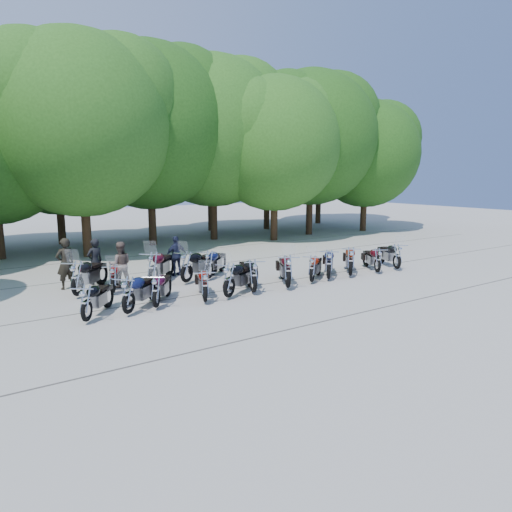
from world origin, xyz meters
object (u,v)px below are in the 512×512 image
motorcycle_15 (187,266)px  motorcycle_11 (397,256)px  rider_3 (95,261)px  motorcycle_0 (86,302)px  rider_0 (65,264)px  rider_1 (120,265)px  motorcycle_1 (128,294)px  motorcycle_8 (329,263)px  motorcycle_10 (378,259)px  motorcycle_5 (253,275)px  motorcycle_13 (113,278)px  motorcycle_9 (351,260)px  motorcycle_3 (205,285)px  motorcycle_7 (312,268)px  motorcycle_16 (209,264)px  motorcycle_6 (288,270)px  motorcycle_14 (153,267)px  motorcycle_4 (229,279)px  rider_2 (177,256)px  motorcycle_12 (77,277)px  motorcycle_2 (156,290)px

motorcycle_15 → motorcycle_11: bearing=-136.7°
rider_3 → motorcycle_0: bearing=54.2°
rider_0 → rider_3: rider_0 is taller
rider_1 → motorcycle_11: bearing=176.0°
motorcycle_1 → motorcycle_8: motorcycle_8 is taller
rider_1 → rider_3: (-0.63, 0.96, 0.03)m
motorcycle_8 → motorcycle_10: size_ratio=1.14×
motorcycle_0 → motorcycle_10: 11.50m
motorcycle_1 → rider_0: rider_0 is taller
motorcycle_5 → motorcycle_13: 4.73m
motorcycle_8 → rider_3: (-7.56, 4.36, 0.18)m
motorcycle_9 → rider_3: bearing=16.0°
motorcycle_8 → rider_3: bearing=12.9°
motorcycle_3 → rider_3: 5.08m
motorcycle_1 → rider_1: 3.65m
motorcycle_7 → motorcycle_0: bearing=51.3°
rider_1 → motorcycle_16: bearing=-179.5°
motorcycle_7 → motorcycle_8: motorcycle_8 is taller
motorcycle_0 → motorcycle_6: motorcycle_6 is taller
motorcycle_7 → motorcycle_14: 5.81m
motorcycle_15 → rider_0: bearing=36.5°
motorcycle_6 → motorcycle_11: (5.87, 0.06, -0.06)m
motorcycle_3 → motorcycle_14: motorcycle_14 is taller
motorcycle_16 → motorcycle_1: bearing=80.7°
motorcycle_0 → motorcycle_4: motorcycle_4 is taller
motorcycle_5 → rider_0: 6.67m
motorcycle_6 → rider_3: 7.10m
motorcycle_0 → motorcycle_3: motorcycle_3 is taller
motorcycle_6 → motorcycle_10: motorcycle_6 is taller
rider_3 → rider_2: bearing=155.8°
motorcycle_5 → motorcycle_16: bearing=-64.1°
motorcycle_10 → rider_0: size_ratio=1.15×
motorcycle_16 → motorcycle_12: bearing=45.3°
rider_2 → motorcycle_7: bearing=127.5°
motorcycle_4 → motorcycle_13: 4.00m
motorcycle_11 → rider_0: rider_0 is taller
motorcycle_3 → motorcycle_12: 4.32m
motorcycle_4 → motorcycle_15: motorcycle_15 is taller
motorcycle_16 → motorcycle_4: bearing=121.6°
motorcycle_14 → motorcycle_16: (2.19, -0.13, -0.07)m
motorcycle_2 → motorcycle_9: bearing=-145.4°
motorcycle_7 → motorcycle_12: size_ratio=0.87×
motorcycle_15 → rider_2: size_ratio=1.52×
motorcycle_4 → motorcycle_9: bearing=-119.4°
motorcycle_1 → motorcycle_9: bearing=-132.2°
motorcycle_12 → motorcycle_15: 3.81m
motorcycle_12 → motorcycle_13: size_ratio=1.20×
motorcycle_1 → rider_2: size_ratio=1.42×
motorcycle_10 → motorcycle_12: motorcycle_12 is taller
motorcycle_8 → motorcycle_12: size_ratio=0.97×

